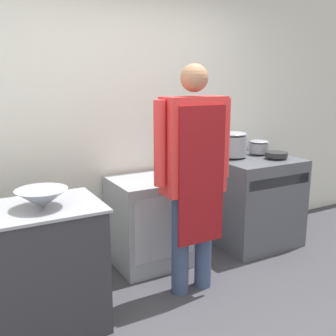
{
  "coord_description": "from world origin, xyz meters",
  "views": [
    {
      "loc": [
        -1.45,
        -1.84,
        1.72
      ],
      "look_at": [
        0.06,
        0.89,
        1.01
      ],
      "focal_mm": 42.0,
      "sensor_mm": 36.0,
      "label": 1
    }
  ],
  "objects_px": {
    "stove": "(253,201)",
    "fridge_unit": "(150,221)",
    "person_cook": "(194,166)",
    "stock_pot": "(233,144)",
    "mixing_bowl": "(42,199)",
    "sauce_pot": "(259,146)",
    "saute_pan": "(276,155)"
  },
  "relations": [
    {
      "from": "fridge_unit",
      "to": "sauce_pot",
      "type": "bearing_deg",
      "value": 1.69
    },
    {
      "from": "fridge_unit",
      "to": "sauce_pot",
      "type": "relative_size",
      "value": 3.99
    },
    {
      "from": "fridge_unit",
      "to": "person_cook",
      "type": "height_order",
      "value": "person_cook"
    },
    {
      "from": "fridge_unit",
      "to": "stock_pot",
      "type": "height_order",
      "value": "stock_pot"
    },
    {
      "from": "stock_pot",
      "to": "sauce_pot",
      "type": "height_order",
      "value": "stock_pot"
    },
    {
      "from": "mixing_bowl",
      "to": "sauce_pot",
      "type": "relative_size",
      "value": 1.65
    },
    {
      "from": "stock_pot",
      "to": "fridge_unit",
      "type": "bearing_deg",
      "value": -177.69
    },
    {
      "from": "stove",
      "to": "mixing_bowl",
      "type": "relative_size",
      "value": 2.76
    },
    {
      "from": "fridge_unit",
      "to": "stock_pot",
      "type": "distance_m",
      "value": 1.18
    },
    {
      "from": "fridge_unit",
      "to": "saute_pan",
      "type": "height_order",
      "value": "saute_pan"
    },
    {
      "from": "person_cook",
      "to": "sauce_pot",
      "type": "xyz_separation_m",
      "value": [
        1.26,
        0.66,
        -0.05
      ]
    },
    {
      "from": "mixing_bowl",
      "to": "fridge_unit",
      "type": "bearing_deg",
      "value": 29.39
    },
    {
      "from": "mixing_bowl",
      "to": "stock_pot",
      "type": "xyz_separation_m",
      "value": [
        2.06,
        0.64,
        0.1
      ]
    },
    {
      "from": "stock_pot",
      "to": "stove",
      "type": "bearing_deg",
      "value": -35.33
    },
    {
      "from": "mixing_bowl",
      "to": "sauce_pot",
      "type": "height_order",
      "value": "sauce_pot"
    },
    {
      "from": "person_cook",
      "to": "stock_pot",
      "type": "height_order",
      "value": "person_cook"
    },
    {
      "from": "saute_pan",
      "to": "sauce_pot",
      "type": "xyz_separation_m",
      "value": [
        0.0,
        0.26,
        0.04
      ]
    },
    {
      "from": "stock_pot",
      "to": "sauce_pot",
      "type": "distance_m",
      "value": 0.36
    },
    {
      "from": "person_cook",
      "to": "mixing_bowl",
      "type": "height_order",
      "value": "person_cook"
    },
    {
      "from": "mixing_bowl",
      "to": "stock_pot",
      "type": "relative_size",
      "value": 1.2
    },
    {
      "from": "person_cook",
      "to": "saute_pan",
      "type": "bearing_deg",
      "value": 17.58
    },
    {
      "from": "fridge_unit",
      "to": "person_cook",
      "type": "relative_size",
      "value": 0.45
    },
    {
      "from": "fridge_unit",
      "to": "stock_pot",
      "type": "xyz_separation_m",
      "value": [
        0.98,
        0.04,
        0.65
      ]
    },
    {
      "from": "mixing_bowl",
      "to": "stove",
      "type": "bearing_deg",
      "value": 12.85
    },
    {
      "from": "stove",
      "to": "fridge_unit",
      "type": "bearing_deg",
      "value": 175.42
    },
    {
      "from": "stove",
      "to": "fridge_unit",
      "type": "relative_size",
      "value": 1.14
    },
    {
      "from": "fridge_unit",
      "to": "sauce_pot",
      "type": "xyz_separation_m",
      "value": [
        1.34,
        0.04,
        0.6
      ]
    },
    {
      "from": "person_cook",
      "to": "stock_pot",
      "type": "distance_m",
      "value": 1.12
    },
    {
      "from": "person_cook",
      "to": "saute_pan",
      "type": "height_order",
      "value": "person_cook"
    },
    {
      "from": "person_cook",
      "to": "fridge_unit",
      "type": "bearing_deg",
      "value": 97.15
    },
    {
      "from": "stove",
      "to": "saute_pan",
      "type": "height_order",
      "value": "saute_pan"
    },
    {
      "from": "stock_pot",
      "to": "person_cook",
      "type": "bearing_deg",
      "value": -143.73
    }
  ]
}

